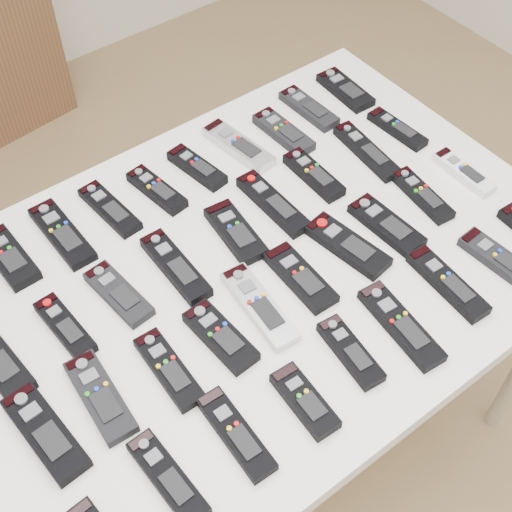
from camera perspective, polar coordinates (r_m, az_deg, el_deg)
ground at (r=2.06m, az=1.73°, el=-15.80°), size 4.00×4.00×0.00m
table at (r=1.47m, az=0.00°, el=-1.92°), size 1.25×0.88×0.78m
remote_1 at (r=1.50m, az=-19.14°, el=-0.10°), size 0.07×0.16×0.02m
remote_2 at (r=1.51m, az=-15.25°, el=1.72°), size 0.06×0.19×0.02m
remote_3 at (r=1.54m, az=-11.62°, el=3.71°), size 0.06×0.17×0.02m
remote_4 at (r=1.56m, az=-7.94°, el=5.26°), size 0.07×0.16×0.02m
remote_5 at (r=1.60m, az=-4.75°, el=7.07°), size 0.07×0.16×0.02m
remote_6 at (r=1.65m, az=-1.41°, el=8.77°), size 0.08×0.20×0.02m
remote_7 at (r=1.68m, az=2.21°, el=9.86°), size 0.06×0.17×0.02m
remote_8 at (r=1.75m, az=4.24°, el=11.70°), size 0.06×0.17×0.02m
remote_9 at (r=1.82m, az=7.16°, el=13.05°), size 0.07×0.16×0.02m
remote_11 at (r=1.37m, az=-15.02°, el=-5.49°), size 0.05×0.16×0.02m
remote_12 at (r=1.39m, az=-10.93°, el=-2.99°), size 0.07×0.17×0.02m
remote_13 at (r=1.41m, az=-6.45°, el=-0.85°), size 0.05×0.19×0.02m
remote_14 at (r=1.46m, az=-1.64°, el=1.92°), size 0.08×0.17×0.02m
remote_15 at (r=1.52m, az=1.35°, el=4.23°), size 0.05×0.20×0.02m
remote_16 at (r=1.58m, az=4.64°, el=6.49°), size 0.05×0.16×0.02m
remote_17 at (r=1.65m, az=8.84°, el=8.29°), size 0.06×0.20×0.02m
remote_18 at (r=1.72m, az=11.23°, el=9.94°), size 0.05×0.16×0.02m
remote_19 at (r=1.27m, az=-16.49°, el=-13.40°), size 0.08×0.20×0.02m
remote_20 at (r=1.28m, az=-12.35°, el=-10.94°), size 0.07×0.18×0.02m
remote_21 at (r=1.28m, az=-6.98°, el=-8.98°), size 0.06×0.17×0.02m
remote_22 at (r=1.31m, az=-2.85°, el=-6.45°), size 0.07×0.16×0.02m
remote_23 at (r=1.35m, az=0.28°, el=-4.02°), size 0.07×0.21×0.02m
remote_24 at (r=1.39m, az=3.58°, el=-1.72°), size 0.06×0.17×0.02m
remote_25 at (r=1.45m, az=7.33°, el=0.84°), size 0.09×0.19×0.02m
remote_26 at (r=1.50m, az=10.40°, el=2.46°), size 0.07×0.17×0.02m
remote_27 at (r=1.58m, az=13.15°, el=4.77°), size 0.06×0.17×0.02m
remote_28 at (r=1.65m, az=16.29°, el=6.45°), size 0.04×0.16×0.02m
remote_30 at (r=1.20m, az=-7.07°, el=-17.19°), size 0.05×0.17×0.02m
remote_31 at (r=1.22m, az=-1.61°, el=-14.02°), size 0.05×0.18×0.02m
remote_32 at (r=1.25m, az=3.92°, el=-11.48°), size 0.06×0.14×0.02m
remote_33 at (r=1.30m, az=7.56°, el=-7.61°), size 0.06×0.16×0.02m
remote_34 at (r=1.35m, az=11.52°, el=-5.45°), size 0.07×0.20×0.02m
remote_35 at (r=1.43m, az=15.08°, el=-2.12°), size 0.06×0.19×0.02m
remote_36 at (r=1.50m, az=18.87°, el=-0.27°), size 0.06×0.17×0.02m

